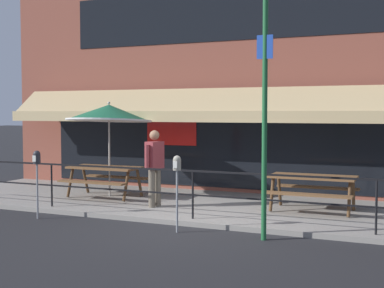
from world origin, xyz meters
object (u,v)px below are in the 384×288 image
(pedestrian_walking, at_px, (155,164))
(parking_meter_far, at_px, (177,170))
(picnic_table_left, at_px, (105,173))
(picnic_table_centre, at_px, (313,183))
(patio_umbrella_left, at_px, (109,113))
(street_sign_pole, at_px, (265,103))
(parking_meter_near, at_px, (37,164))

(pedestrian_walking, height_order, parking_meter_far, pedestrian_walking)
(picnic_table_left, bearing_deg, picnic_table_centre, 1.89)
(patio_umbrella_left, height_order, parking_meter_far, patio_umbrella_left)
(picnic_table_centre, bearing_deg, street_sign_pole, -98.03)
(patio_umbrella_left, xyz_separation_m, street_sign_pole, (4.74, -2.54, 0.18))
(picnic_table_left, distance_m, pedestrian_walking, 1.92)
(picnic_table_centre, relative_size, parking_meter_near, 1.27)
(patio_umbrella_left, distance_m, parking_meter_near, 2.84)
(pedestrian_walking, bearing_deg, parking_meter_near, -136.54)
(parking_meter_far, bearing_deg, parking_meter_near, -179.79)
(pedestrian_walking, relative_size, parking_meter_near, 1.20)
(parking_meter_far, bearing_deg, picnic_table_centre, 52.57)
(picnic_table_left, relative_size, picnic_table_centre, 1.00)
(picnic_table_left, xyz_separation_m, patio_umbrella_left, (-0.00, 0.22, 1.47))
(patio_umbrella_left, height_order, pedestrian_walking, patio_umbrella_left)
(pedestrian_walking, relative_size, parking_meter_far, 1.20)
(street_sign_pole, bearing_deg, parking_meter_near, -178.87)
(parking_meter_far, distance_m, street_sign_pole, 2.02)
(patio_umbrella_left, bearing_deg, picnic_table_left, -90.00)
(parking_meter_far, height_order, street_sign_pole, street_sign_pole)
(parking_meter_near, xyz_separation_m, street_sign_pole, (4.82, 0.10, 1.21))
(picnic_table_left, bearing_deg, patio_umbrella_left, 90.00)
(pedestrian_walking, distance_m, street_sign_pole, 3.65)
(picnic_table_left, height_order, street_sign_pole, street_sign_pole)
(picnic_table_centre, height_order, parking_meter_near, parking_meter_near)
(picnic_table_left, distance_m, parking_meter_near, 2.46)
(parking_meter_near, distance_m, street_sign_pole, 4.97)
(parking_meter_near, bearing_deg, street_sign_pole, 1.13)
(picnic_table_left, height_order, parking_meter_far, parking_meter_far)
(parking_meter_near, height_order, parking_meter_far, same)
(picnic_table_left, relative_size, pedestrian_walking, 1.05)
(picnic_table_centre, distance_m, parking_meter_near, 5.80)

